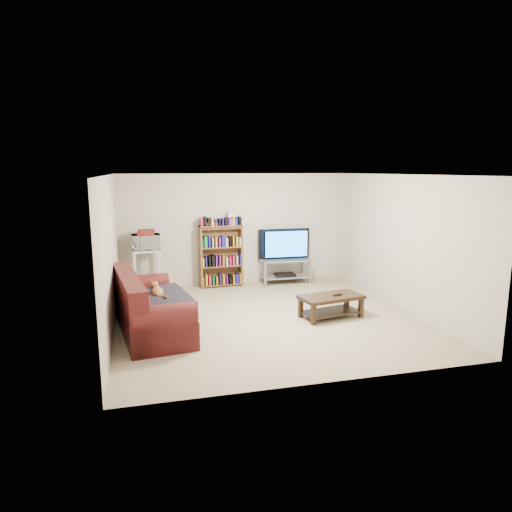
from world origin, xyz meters
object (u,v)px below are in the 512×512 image
object	(u,v)px
sofa	(147,311)
tv_stand	(285,267)
bookshelf	(221,255)
coffee_table	(331,302)

from	to	relation	value
sofa	tv_stand	bearing A→B (deg)	30.57
tv_stand	bookshelf	bearing A→B (deg)	177.99
sofa	coffee_table	size ratio (longest dim) A/B	1.99
coffee_table	bookshelf	bearing A→B (deg)	109.45
sofa	tv_stand	distance (m)	3.87
sofa	coffee_table	xyz separation A→B (m)	(3.05, -0.07, -0.06)
sofa	tv_stand	size ratio (longest dim) A/B	2.09
coffee_table	tv_stand	world-z (taller)	tv_stand
coffee_table	bookshelf	size ratio (longest dim) A/B	0.86
bookshelf	coffee_table	bearing A→B (deg)	-62.81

